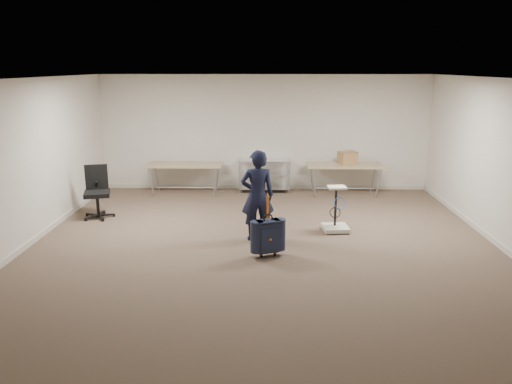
{
  "coord_description": "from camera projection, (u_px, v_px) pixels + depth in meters",
  "views": [
    {
      "loc": [
        0.05,
        -7.65,
        2.99
      ],
      "look_at": [
        -0.12,
        0.3,
        0.98
      ],
      "focal_mm": 35.0,
      "sensor_mm": 36.0,
      "label": 1
    }
  ],
  "objects": [
    {
      "name": "ground",
      "position": [
        263.0,
        254.0,
        8.16
      ],
      "size": [
        9.0,
        9.0,
        0.0
      ],
      "primitive_type": "plane",
      "color": "#4C3E2E",
      "rests_on": "ground"
    },
    {
      "name": "room_shell",
      "position": [
        264.0,
        225.0,
        9.48
      ],
      "size": [
        8.0,
        9.0,
        9.0
      ],
      "color": "silver",
      "rests_on": "ground"
    },
    {
      "name": "folding_table_left",
      "position": [
        185.0,
        166.0,
        11.86
      ],
      "size": [
        1.8,
        0.75,
        0.73
      ],
      "color": "tan",
      "rests_on": "ground"
    },
    {
      "name": "folding_table_right",
      "position": [
        345.0,
        167.0,
        11.78
      ],
      "size": [
        1.8,
        0.75,
        0.73
      ],
      "color": "tan",
      "rests_on": "ground"
    },
    {
      "name": "wire_shelf",
      "position": [
        264.0,
        174.0,
        12.12
      ],
      "size": [
        1.22,
        0.47,
        0.8
      ],
      "color": "silver",
      "rests_on": "ground"
    },
    {
      "name": "person",
      "position": [
        258.0,
        195.0,
        8.67
      ],
      "size": [
        0.64,
        0.47,
        1.61
      ],
      "primitive_type": "imported",
      "rotation": [
        0.0,
        0.0,
        3.29
      ],
      "color": "black",
      "rests_on": "ground"
    },
    {
      "name": "suitcase",
      "position": [
        268.0,
        236.0,
        7.98
      ],
      "size": [
        0.43,
        0.33,
        1.02
      ],
      "color": "black",
      "rests_on": "ground"
    },
    {
      "name": "office_chair",
      "position": [
        98.0,
        202.0,
        10.09
      ],
      "size": [
        0.64,
        0.64,
        1.05
      ],
      "color": "black",
      "rests_on": "ground"
    },
    {
      "name": "equipment_cart",
      "position": [
        336.0,
        219.0,
        9.26
      ],
      "size": [
        0.51,
        0.51,
        0.85
      ],
      "color": "beige",
      "rests_on": "ground"
    },
    {
      "name": "cardboard_box",
      "position": [
        348.0,
        158.0,
        11.8
      ],
      "size": [
        0.48,
        0.42,
        0.3
      ],
      "primitive_type": "cube",
      "rotation": [
        0.0,
        0.0,
        0.38
      ],
      "color": "olive",
      "rests_on": "folding_table_right"
    }
  ]
}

